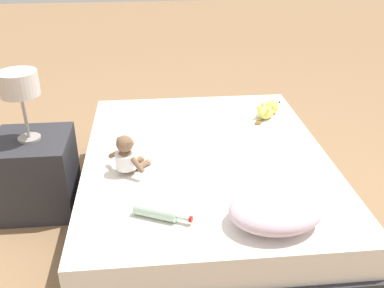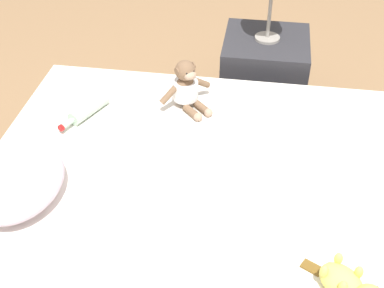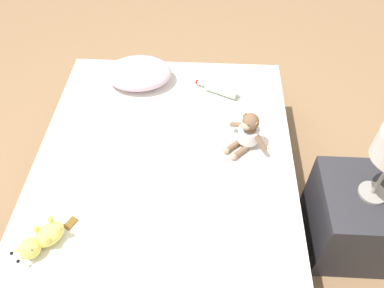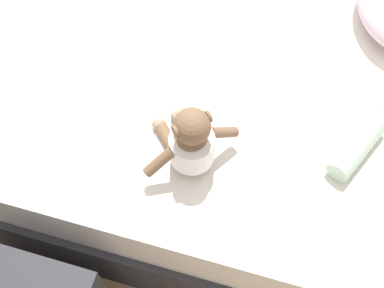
{
  "view_description": "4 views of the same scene",
  "coord_description": "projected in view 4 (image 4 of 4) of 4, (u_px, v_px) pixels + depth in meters",
  "views": [
    {
      "loc": [
        0.32,
        2.32,
        1.75
      ],
      "look_at": [
        0.09,
        0.04,
        0.54
      ],
      "focal_mm": 40.69,
      "sensor_mm": 36.0,
      "label": 1
    },
    {
      "loc": [
        -1.58,
        -0.18,
        1.87
      ],
      "look_at": [
        0.11,
        0.08,
        0.5
      ],
      "focal_mm": 48.83,
      "sensor_mm": 36.0,
      "label": 2
    },
    {
      "loc": [
        0.23,
        -1.31,
        2.13
      ],
      "look_at": [
        0.16,
        0.05,
        0.56
      ],
      "focal_mm": 35.31,
      "sensor_mm": 36.0,
      "label": 3
    },
    {
      "loc": [
        1.1,
        0.35,
        1.65
      ],
      "look_at": [
        0.48,
        0.17,
        0.55
      ],
      "focal_mm": 45.78,
      "sensor_mm": 36.0,
      "label": 4
    }
  ],
  "objects": [
    {
      "name": "glass_bottle",
      "position": [
        359.0,
        145.0,
        1.36
      ],
      "size": [
        0.29,
        0.17,
        0.06
      ],
      "color": "#B2D1B7",
      "rests_on": "bed"
    },
    {
      "name": "plush_monkey",
      "position": [
        190.0,
        142.0,
        1.29
      ],
      "size": [
        0.26,
        0.26,
        0.24
      ],
      "color": "brown",
      "rests_on": "bed"
    },
    {
      "name": "bed",
      "position": [
        183.0,
        70.0,
        1.82
      ],
      "size": [
        1.52,
        1.93,
        0.45
      ],
      "color": "#2D2D33",
      "rests_on": "ground_plane"
    },
    {
      "name": "ground_plane",
      "position": [
        184.0,
        104.0,
        2.01
      ],
      "size": [
        16.0,
        16.0,
        0.0
      ],
      "primitive_type": "plane",
      "color": "#93704C"
    }
  ]
}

